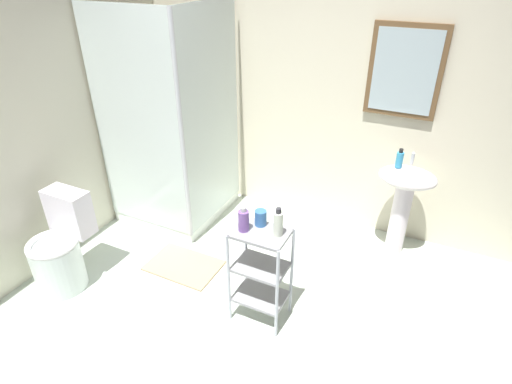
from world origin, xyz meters
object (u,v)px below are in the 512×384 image
toilet (61,251)px  rinse_cup (261,218)px  bath_mat (184,265)px  shower_stall (178,175)px  pedestal_sink (404,195)px  storage_cart (261,268)px  conditioner_bottle_purple (244,220)px  hand_soap_bottle (400,159)px  lotion_bottle_white (278,223)px

toilet → rinse_cup: rinse_cup is taller
rinse_cup → bath_mat: (-0.78, 0.12, -0.78)m
shower_stall → bath_mat: size_ratio=3.33×
bath_mat → toilet: bearing=-142.2°
pedestal_sink → storage_cart: 1.41m
pedestal_sink → conditioner_bottle_purple: 1.51m
rinse_cup → pedestal_sink: bearing=55.2°
shower_stall → toilet: bearing=-101.7°
rinse_cup → hand_soap_bottle: bearing=58.6°
toilet → bath_mat: (0.72, 0.56, -0.31)m
pedestal_sink → storage_cart: bearing=-121.8°
lotion_bottle_white → storage_cart: bearing=-169.7°
bath_mat → lotion_bottle_white: bearing=-11.0°
lotion_bottle_white → pedestal_sink: bearing=61.8°
storage_cart → rinse_cup: (-0.04, 0.08, 0.36)m
pedestal_sink → bath_mat: 1.93m
pedestal_sink → lotion_bottle_white: size_ratio=4.02×
conditioner_bottle_purple → lotion_bottle_white: 0.23m
storage_cart → rinse_cup: rinse_cup is taller
toilet → pedestal_sink: bearing=34.3°
storage_cart → shower_stall: bearing=146.4°
pedestal_sink → conditioner_bottle_purple: conditioner_bottle_purple is taller
hand_soap_bottle → conditioner_bottle_purple: bearing=-121.6°
storage_cart → conditioner_bottle_purple: size_ratio=4.24×
lotion_bottle_white → rinse_cup: size_ratio=1.87×
pedestal_sink → bath_mat: (-1.55, -0.99, -0.57)m
conditioner_bottle_purple → bath_mat: conditioner_bottle_purple is taller
shower_stall → conditioner_bottle_purple: 1.51m
lotion_bottle_white → shower_stall: bearing=149.2°
shower_stall → hand_soap_bottle: size_ratio=12.49×
toilet → bath_mat: size_ratio=1.27×
hand_soap_bottle → conditioner_bottle_purple: (-0.76, -1.24, -0.06)m
conditioner_bottle_purple → bath_mat: bearing=162.1°
pedestal_sink → shower_stall: bearing=-170.4°
shower_stall → hand_soap_bottle: bearing=10.4°
shower_stall → bath_mat: (0.47, -0.65, -0.45)m
lotion_bottle_white → bath_mat: size_ratio=0.34×
shower_stall → bath_mat: bearing=-54.2°
shower_stall → storage_cart: size_ratio=2.70×
shower_stall → lotion_bottle_white: (1.40, -0.83, 0.37)m
conditioner_bottle_purple → shower_stall: bearing=143.1°
storage_cart → bath_mat: size_ratio=1.23×
pedestal_sink → lotion_bottle_white: (-0.63, -1.17, 0.25)m
hand_soap_bottle → lotion_bottle_white: (-0.54, -1.19, -0.05)m
shower_stall → lotion_bottle_white: 1.67m
lotion_bottle_white → bath_mat: lotion_bottle_white is taller
toilet → lotion_bottle_white: size_ratio=3.77×
hand_soap_bottle → conditioner_bottle_purple: size_ratio=0.92×
shower_stall → conditioner_bottle_purple: size_ratio=11.45×
lotion_bottle_white → conditioner_bottle_purple: bearing=-167.7°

